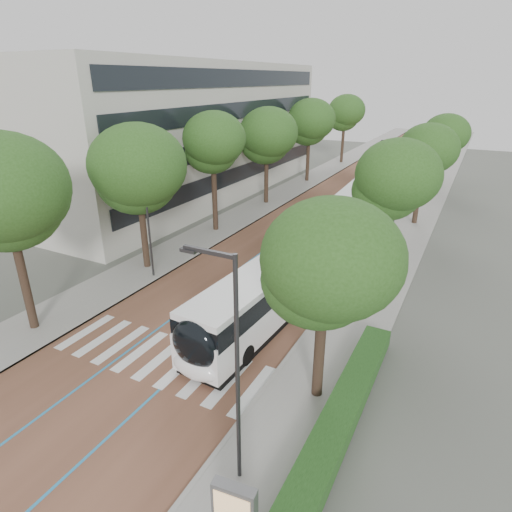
{
  "coord_description": "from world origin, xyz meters",
  "views": [
    {
      "loc": [
        12.08,
        -11.95,
        12.38
      ],
      "look_at": [
        1.01,
        9.31,
        2.4
      ],
      "focal_mm": 30.0,
      "sensor_mm": 36.0,
      "label": 1
    }
  ],
  "objects": [
    {
      "name": "ground",
      "position": [
        0.0,
        0.0,
        0.0
      ],
      "size": [
        160.0,
        160.0,
        0.0
      ],
      "primitive_type": "plane",
      "color": "#51544C",
      "rests_on": "ground"
    },
    {
      "name": "road",
      "position": [
        0.0,
        40.0,
        0.01
      ],
      "size": [
        11.0,
        140.0,
        0.02
      ],
      "primitive_type": "cube",
      "color": "brown",
      "rests_on": "ground"
    },
    {
      "name": "sidewalk_left",
      "position": [
        -7.5,
        40.0,
        0.06
      ],
      "size": [
        4.0,
        140.0,
        0.12
      ],
      "primitive_type": "cube",
      "color": "gray",
      "rests_on": "ground"
    },
    {
      "name": "sidewalk_right",
      "position": [
        7.5,
        40.0,
        0.06
      ],
      "size": [
        4.0,
        140.0,
        0.12
      ],
      "primitive_type": "cube",
      "color": "gray",
      "rests_on": "ground"
    },
    {
      "name": "kerb_left",
      "position": [
        -5.6,
        40.0,
        0.06
      ],
      "size": [
        0.2,
        140.0,
        0.14
      ],
      "primitive_type": "cube",
      "color": "gray",
      "rests_on": "ground"
    },
    {
      "name": "kerb_right",
      "position": [
        5.6,
        40.0,
        0.06
      ],
      "size": [
        0.2,
        140.0,
        0.14
      ],
      "primitive_type": "cube",
      "color": "gray",
      "rests_on": "ground"
    },
    {
      "name": "zebra_crossing",
      "position": [
        0.2,
        1.0,
        0.03
      ],
      "size": [
        10.55,
        3.6,
        0.01
      ],
      "color": "silver",
      "rests_on": "ground"
    },
    {
      "name": "lane_line_left",
      "position": [
        -1.6,
        40.0,
        0.02
      ],
      "size": [
        0.12,
        126.0,
        0.01
      ],
      "primitive_type": "cube",
      "color": "teal",
      "rests_on": "road"
    },
    {
      "name": "lane_line_right",
      "position": [
        1.6,
        40.0,
        0.02
      ],
      "size": [
        0.12,
        126.0,
        0.01
      ],
      "primitive_type": "cube",
      "color": "teal",
      "rests_on": "road"
    },
    {
      "name": "office_building",
      "position": [
        -19.47,
        28.0,
        7.0
      ],
      "size": [
        18.11,
        40.0,
        14.0
      ],
      "color": "#B8B6AA",
      "rests_on": "ground"
    },
    {
      "name": "hedge",
      "position": [
        9.1,
        0.0,
        0.52
      ],
      "size": [
        1.2,
        14.0,
        0.8
      ],
      "primitive_type": "cube",
      "color": "#183C14",
      "rests_on": "sidewalk_right"
    },
    {
      "name": "streetlight_near",
      "position": [
        6.62,
        -3.0,
        4.82
      ],
      "size": [
        1.82,
        0.2,
        8.0
      ],
      "color": "#303032",
      "rests_on": "sidewalk_right"
    },
    {
      "name": "streetlight_far",
      "position": [
        6.62,
        22.0,
        4.82
      ],
      "size": [
        1.82,
        0.2,
        8.0
      ],
      "color": "#303032",
      "rests_on": "sidewalk_right"
    },
    {
      "name": "lamp_post_left",
      "position": [
        -6.1,
        8.0,
        4.12
      ],
      "size": [
        0.14,
        0.14,
        8.0
      ],
      "primitive_type": "cylinder",
      "color": "#303032",
      "rests_on": "sidewalk_left"
    },
    {
      "name": "trees_left",
      "position": [
        -7.5,
        23.83,
        7.0
      ],
      "size": [
        6.24,
        60.79,
        9.71
      ],
      "color": "black",
      "rests_on": "ground"
    },
    {
      "name": "trees_right",
      "position": [
        7.7,
        22.68,
        6.07
      ],
      "size": [
        5.39,
        47.31,
        8.71
      ],
      "color": "black",
      "rests_on": "ground"
    },
    {
      "name": "lead_bus",
      "position": [
        3.27,
        8.7,
        1.63
      ],
      "size": [
        3.61,
        18.51,
        3.2
      ],
      "rotation": [
        0.0,
        0.0,
        -0.06
      ],
      "color": "black",
      "rests_on": "ground"
    },
    {
      "name": "bus_queued_0",
      "position": [
        2.74,
        24.5,
        1.62
      ],
      "size": [
        2.98,
        12.48,
        3.2
      ],
      "rotation": [
        0.0,
        0.0,
        0.04
      ],
      "color": "white",
      "rests_on": "ground"
    },
    {
      "name": "bus_queued_1",
      "position": [
        2.94,
        37.76,
        1.62
      ],
      "size": [
        2.65,
        12.42,
        3.2
      ],
      "rotation": [
        0.0,
        0.0,
        0.01
      ],
      "color": "white",
      "rests_on": "ground"
    }
  ]
}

